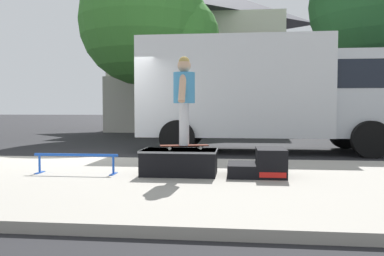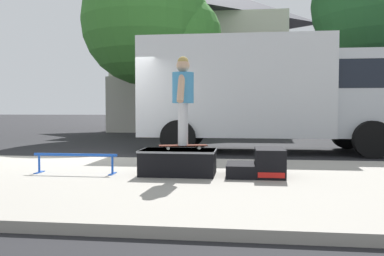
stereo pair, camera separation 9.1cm
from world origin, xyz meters
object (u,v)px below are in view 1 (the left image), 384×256
Objects in this scene: kicker_ramp at (262,165)px; box_truck at (269,90)px; skater_kid at (184,93)px; skate_box at (180,161)px; grind_rail at (76,159)px; street_tree_main at (150,25)px; skateboard at (184,146)px.

kicker_ramp is 5.06m from box_truck.
skater_kid is (-1.24, 0.06, 1.13)m from kicker_ramp.
kicker_ramp is at bearing -2.60° from skater_kid.
skate_box is 0.84× the size of skater_kid.
skater_kid is at bearing -109.67° from box_truck.
box_truck is (1.78, 4.84, 1.36)m from skate_box.
grind_rail is 11.01m from street_tree_main.
grind_rail is at bearing -125.18° from box_truck.
skater_kid reaches higher than skate_box.
street_tree_main is (-4.43, 5.18, 2.91)m from box_truck.
skater_kid is at bearing 177.40° from kicker_ramp.
box_truck is at bearing 69.82° from skate_box.
street_tree_main is (-2.64, 10.02, 4.28)m from skate_box.
kicker_ramp reaches higher than grind_rail.
grind_rail is 0.19× the size of street_tree_main.
box_truck reaches higher than skater_kid.
skateboard is at bearing -74.77° from street_tree_main.
kicker_ramp is at bearing -68.47° from street_tree_main.
skate_box is at bearing -110.18° from box_truck.
grind_rail is 2.07m from skater_kid.
skate_box is at bearing -140.95° from skater_kid.
box_truck is at bearing 70.33° from skater_kid.
street_tree_main reaches higher than kicker_ramp.
skater_kid reaches higher than kicker_ramp.
skater_kid is at bearing -74.77° from street_tree_main.
skate_box is at bearing -140.95° from skateboard.
kicker_ramp is at bearing -0.02° from skate_box.
kicker_ramp is 1.11× the size of skateboard.
skateboard is at bearing 177.40° from kicker_ramp.
skate_box is 1.10m from skater_kid.
box_truck reaches higher than skateboard.
skater_kid is at bearing 39.05° from skate_box.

